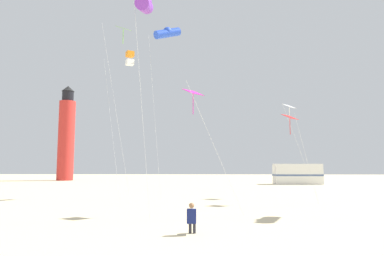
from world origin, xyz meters
TOP-DOWN VIEW (x-y plane):
  - kite_flyer_standing at (0.14, 7.48)m, footprint 0.35×0.51m
  - kite_tube_blue at (-2.57, 23.07)m, footprint 2.87×2.70m
  - kite_diamond_scarlet at (6.43, 18.15)m, footprint 2.31×2.31m
  - kite_diamond_white at (7.55, 22.93)m, footprint 2.73×2.36m
  - kite_diamond_magenta at (0.06, 12.68)m, footprint 3.20×3.20m
  - kite_box_orange at (-5.70, 22.76)m, footprint 2.65×2.65m
  - kite_diamond_lime at (-5.50, 19.27)m, footprint 2.39×1.91m
  - kite_tube_violet at (-2.46, 11.46)m, footprint 0.94×2.53m
  - lighthouse_distant at (-24.00, 55.09)m, footprint 2.80×2.80m
  - rv_van_white at (13.26, 43.61)m, footprint 6.49×2.49m

SIDE VIEW (x-z plane):
  - kite_flyer_standing at x=0.14m, z-range 0.03..1.19m
  - rv_van_white at x=13.26m, z-range -0.01..2.79m
  - kite_diamond_scarlet at x=6.43m, z-range 2.61..8.65m
  - kite_diamond_magenta at x=0.06m, z-range 2.88..9.52m
  - kite_diamond_white at x=7.55m, z-range 3.31..10.91m
  - lighthouse_distant at x=-24.00m, z-range -0.56..16.24m
  - kite_tube_violet at x=-2.46m, z-range 5.04..16.51m
  - kite_box_orange at x=-5.70m, z-range 5.45..17.55m
  - kite_diamond_lime at x=-5.50m, z-range 5.63..18.61m
  - kite_tube_blue at x=-2.57m, z-range 6.55..21.08m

